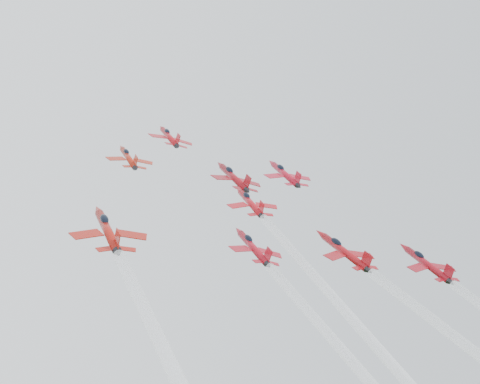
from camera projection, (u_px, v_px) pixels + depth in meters
jet_lead at (169, 136)px, 136.96m from camera, size 9.69×12.12×8.65m
jet_row2_left at (128, 157)px, 117.12m from camera, size 8.54×10.68×7.62m
jet_row2_center at (233, 177)px, 123.73m from camera, size 10.41×13.02×9.30m
jet_row2_right at (284, 173)px, 135.42m from camera, size 10.46×13.08×9.33m
jet_center at (409, 363)px, 76.71m from camera, size 9.12×82.52×56.97m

